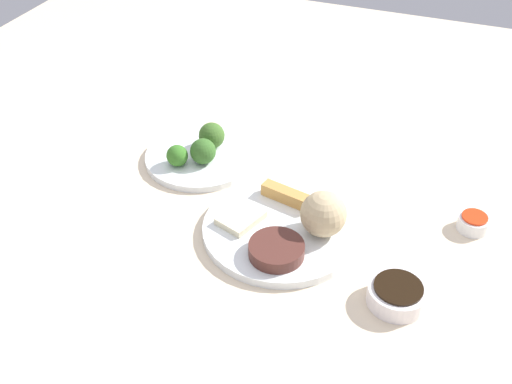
# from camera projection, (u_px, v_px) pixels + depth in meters

# --- Properties ---
(tabletop) EXTENTS (2.20, 2.20, 0.02)m
(tabletop) POSITION_uv_depth(u_px,v_px,m) (290.00, 239.00, 1.12)
(tabletop) COLOR beige
(tabletop) RESTS_ON ground
(main_plate) EXTENTS (0.28, 0.28, 0.02)m
(main_plate) POSITION_uv_depth(u_px,v_px,m) (281.00, 229.00, 1.11)
(main_plate) COLOR white
(main_plate) RESTS_ON tabletop
(rice_scoop) EXTENTS (0.08, 0.08, 0.08)m
(rice_scoop) POSITION_uv_depth(u_px,v_px,m) (323.00, 214.00, 1.07)
(rice_scoop) COLOR tan
(rice_scoop) RESTS_ON main_plate
(spring_roll) EXTENTS (0.11, 0.05, 0.02)m
(spring_roll) POSITION_uv_depth(u_px,v_px,m) (288.00, 196.00, 1.15)
(spring_roll) COLOR #CB9147
(spring_roll) RESTS_ON main_plate
(crab_rangoon_wonton) EXTENTS (0.08, 0.09, 0.01)m
(crab_rangoon_wonton) POSITION_uv_depth(u_px,v_px,m) (241.00, 218.00, 1.11)
(crab_rangoon_wonton) COLOR beige
(crab_rangoon_wonton) RESTS_ON main_plate
(stir_fry_heap) EXTENTS (0.10, 0.10, 0.02)m
(stir_fry_heap) POSITION_uv_depth(u_px,v_px,m) (274.00, 249.00, 1.04)
(stir_fry_heap) COLOR #4F2821
(stir_fry_heap) RESTS_ON main_plate
(broccoli_plate) EXTENTS (0.23, 0.23, 0.01)m
(broccoli_plate) POSITION_uv_depth(u_px,v_px,m) (201.00, 157.00, 1.29)
(broccoli_plate) COLOR white
(broccoli_plate) RESTS_ON tabletop
(broccoli_floret_0) EXTENTS (0.05, 0.05, 0.05)m
(broccoli_floret_0) POSITION_uv_depth(u_px,v_px,m) (203.00, 151.00, 1.25)
(broccoli_floret_0) COLOR #346224
(broccoli_floret_0) RESTS_ON broccoli_plate
(broccoli_floret_1) EXTENTS (0.05, 0.05, 0.05)m
(broccoli_floret_1) POSITION_uv_depth(u_px,v_px,m) (212.00, 136.00, 1.29)
(broccoli_floret_1) COLOR #3B6325
(broccoli_floret_1) RESTS_ON broccoli_plate
(broccoli_floret_2) EXTENTS (0.04, 0.04, 0.04)m
(broccoli_floret_2) POSITION_uv_depth(u_px,v_px,m) (177.00, 156.00, 1.24)
(broccoli_floret_2) COLOR #367223
(broccoli_floret_2) RESTS_ON broccoli_plate
(soy_sauce_bowl) EXTENTS (0.09, 0.09, 0.03)m
(soy_sauce_bowl) POSITION_uv_depth(u_px,v_px,m) (397.00, 295.00, 0.97)
(soy_sauce_bowl) COLOR white
(soy_sauce_bowl) RESTS_ON tabletop
(soy_sauce_bowl_liquid) EXTENTS (0.08, 0.08, 0.00)m
(soy_sauce_bowl_liquid) POSITION_uv_depth(u_px,v_px,m) (399.00, 287.00, 0.96)
(soy_sauce_bowl_liquid) COLOR black
(soy_sauce_bowl_liquid) RESTS_ON soy_sauce_bowl
(sauce_ramekin_sweet_and_sour) EXTENTS (0.06, 0.06, 0.03)m
(sauce_ramekin_sweet_and_sour) POSITION_uv_depth(u_px,v_px,m) (473.00, 223.00, 1.11)
(sauce_ramekin_sweet_and_sour) COLOR white
(sauce_ramekin_sweet_and_sour) RESTS_ON tabletop
(sauce_ramekin_sweet_and_sour_liquid) EXTENTS (0.05, 0.05, 0.00)m
(sauce_ramekin_sweet_and_sour_liquid) POSITION_uv_depth(u_px,v_px,m) (475.00, 217.00, 1.10)
(sauce_ramekin_sweet_and_sour_liquid) COLOR red
(sauce_ramekin_sweet_and_sour_liquid) RESTS_ON sauce_ramekin_sweet_and_sour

